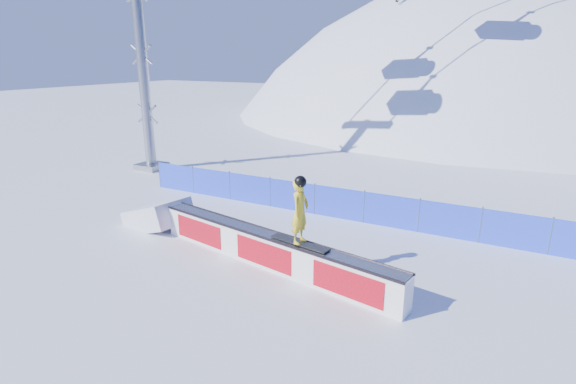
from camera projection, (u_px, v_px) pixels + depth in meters
The scene contains 6 objects.
ground at pixel (344, 279), 12.44m from camera, with size 160.00×160.00×0.00m, color white.
snow_hill at pixel (468, 267), 53.11m from camera, with size 64.00×64.00×64.00m.
safety_fence at pixel (391, 211), 16.07m from camera, with size 22.05×0.05×1.30m.
rail_box at pixel (270, 250), 13.06m from camera, with size 8.58×2.18×1.03m.
snow_ramp at pixel (159, 225), 16.44m from camera, with size 2.33×1.55×0.87m, color white, non-canonical shape.
snowboarder at pixel (300, 211), 11.98m from camera, with size 1.86×0.66×1.91m.
Camera 1 is at (3.91, -10.62, 5.93)m, focal length 28.00 mm.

